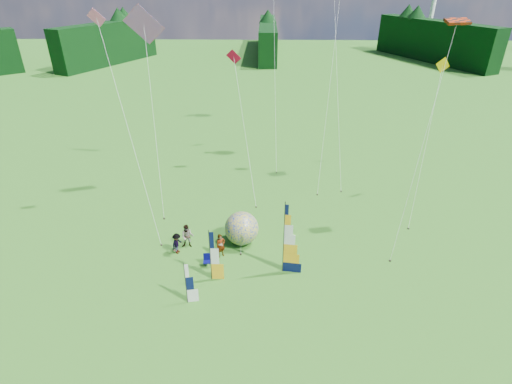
{
  "coord_description": "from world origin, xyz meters",
  "views": [
    {
      "loc": [
        -0.48,
        -18.52,
        17.91
      ],
      "look_at": [
        -1.0,
        4.0,
        5.5
      ],
      "focal_mm": 28.0,
      "sensor_mm": 36.0,
      "label": 1
    }
  ],
  "objects_px": {
    "spectator_a": "(221,246)",
    "spectator_c": "(177,243)",
    "camp_chair": "(207,261)",
    "kite_whale": "(337,58)",
    "side_banner_far": "(186,284)",
    "side_banner_left": "(210,256)",
    "bol_inflatable": "(242,228)",
    "spectator_b": "(187,236)",
    "spectator_d": "(231,229)",
    "feather_banner_main": "(284,239)"
  },
  "relations": [
    {
      "from": "spectator_a",
      "to": "spectator_d",
      "type": "xyz_separation_m",
      "value": [
        0.53,
        2.14,
        -0.06
      ]
    },
    {
      "from": "side_banner_left",
      "to": "spectator_c",
      "type": "bearing_deg",
      "value": 135.46
    },
    {
      "from": "spectator_b",
      "to": "kite_whale",
      "type": "height_order",
      "value": "kite_whale"
    },
    {
      "from": "spectator_a",
      "to": "kite_whale",
      "type": "relative_size",
      "value": 0.08
    },
    {
      "from": "bol_inflatable",
      "to": "spectator_b",
      "type": "height_order",
      "value": "bol_inflatable"
    },
    {
      "from": "spectator_a",
      "to": "spectator_d",
      "type": "height_order",
      "value": "spectator_a"
    },
    {
      "from": "side_banner_left",
      "to": "kite_whale",
      "type": "xyz_separation_m",
      "value": [
        10.13,
        18.32,
        9.02
      ]
    },
    {
      "from": "spectator_d",
      "to": "feather_banner_main",
      "type": "bearing_deg",
      "value": 164.36
    },
    {
      "from": "spectator_d",
      "to": "spectator_b",
      "type": "bearing_deg",
      "value": 47.68
    },
    {
      "from": "spectator_b",
      "to": "camp_chair",
      "type": "bearing_deg",
      "value": -51.81
    },
    {
      "from": "side_banner_far",
      "to": "spectator_c",
      "type": "xyz_separation_m",
      "value": [
        -1.57,
        4.97,
        -0.67
      ]
    },
    {
      "from": "side_banner_far",
      "to": "spectator_a",
      "type": "xyz_separation_m",
      "value": [
        1.62,
        4.65,
        -0.57
      ]
    },
    {
      "from": "spectator_d",
      "to": "camp_chair",
      "type": "bearing_deg",
      "value": 95.3
    },
    {
      "from": "side_banner_far",
      "to": "spectator_c",
      "type": "height_order",
      "value": "side_banner_far"
    },
    {
      "from": "bol_inflatable",
      "to": "spectator_a",
      "type": "xyz_separation_m",
      "value": [
        -1.4,
        -1.7,
        -0.35
      ]
    },
    {
      "from": "side_banner_far",
      "to": "camp_chair",
      "type": "xyz_separation_m",
      "value": [
        0.75,
        3.5,
        -1.02
      ]
    },
    {
      "from": "spectator_b",
      "to": "spectator_d",
      "type": "bearing_deg",
      "value": 20.11
    },
    {
      "from": "feather_banner_main",
      "to": "spectator_a",
      "type": "xyz_separation_m",
      "value": [
        -4.36,
        1.55,
        -1.73
      ]
    },
    {
      "from": "bol_inflatable",
      "to": "spectator_c",
      "type": "bearing_deg",
      "value": -163.3
    },
    {
      "from": "side_banner_left",
      "to": "spectator_a",
      "type": "bearing_deg",
      "value": 81.53
    },
    {
      "from": "feather_banner_main",
      "to": "spectator_d",
      "type": "relative_size",
      "value": 3.1
    },
    {
      "from": "side_banner_left",
      "to": "kite_whale",
      "type": "height_order",
      "value": "kite_whale"
    },
    {
      "from": "bol_inflatable",
      "to": "spectator_b",
      "type": "xyz_separation_m",
      "value": [
        -3.95,
        -0.65,
        -0.32
      ]
    },
    {
      "from": "bol_inflatable",
      "to": "spectator_d",
      "type": "height_order",
      "value": "bol_inflatable"
    },
    {
      "from": "feather_banner_main",
      "to": "camp_chair",
      "type": "height_order",
      "value": "feather_banner_main"
    },
    {
      "from": "side_banner_far",
      "to": "spectator_c",
      "type": "bearing_deg",
      "value": 96.39
    },
    {
      "from": "side_banner_far",
      "to": "bol_inflatable",
      "type": "relative_size",
      "value": 1.17
    },
    {
      "from": "side_banner_left",
      "to": "spectator_a",
      "type": "height_order",
      "value": "side_banner_left"
    },
    {
      "from": "side_banner_left",
      "to": "spectator_c",
      "type": "xyz_separation_m",
      "value": [
        -2.8,
        2.79,
        -1.07
      ]
    },
    {
      "from": "spectator_c",
      "to": "spectator_d",
      "type": "relative_size",
      "value": 0.96
    },
    {
      "from": "side_banner_left",
      "to": "spectator_d",
      "type": "distance_m",
      "value": 4.81
    },
    {
      "from": "camp_chair",
      "to": "side_banner_far",
      "type": "bearing_deg",
      "value": -106.2
    },
    {
      "from": "side_banner_far",
      "to": "spectator_a",
      "type": "relative_size",
      "value": 1.62
    },
    {
      "from": "spectator_b",
      "to": "spectator_c",
      "type": "xyz_separation_m",
      "value": [
        -0.63,
        -0.73,
        -0.13
      ]
    },
    {
      "from": "spectator_d",
      "to": "camp_chair",
      "type": "distance_m",
      "value": 3.6
    },
    {
      "from": "camp_chair",
      "to": "kite_whale",
      "type": "height_order",
      "value": "kite_whale"
    },
    {
      "from": "spectator_a",
      "to": "spectator_c",
      "type": "relative_size",
      "value": 1.13
    },
    {
      "from": "side_banner_far",
      "to": "spectator_a",
      "type": "height_order",
      "value": "side_banner_far"
    },
    {
      "from": "bol_inflatable",
      "to": "feather_banner_main",
      "type": "bearing_deg",
      "value": -47.62
    },
    {
      "from": "side_banner_left",
      "to": "side_banner_far",
      "type": "height_order",
      "value": "side_banner_left"
    },
    {
      "from": "bol_inflatable",
      "to": "camp_chair",
      "type": "relative_size",
      "value": 2.74
    },
    {
      "from": "feather_banner_main",
      "to": "spectator_a",
      "type": "height_order",
      "value": "feather_banner_main"
    },
    {
      "from": "feather_banner_main",
      "to": "spectator_d",
      "type": "bearing_deg",
      "value": 143.72
    },
    {
      "from": "bol_inflatable",
      "to": "kite_whale",
      "type": "height_order",
      "value": "kite_whale"
    },
    {
      "from": "side_banner_left",
      "to": "kite_whale",
      "type": "distance_m",
      "value": 22.79
    },
    {
      "from": "spectator_a",
      "to": "spectator_d",
      "type": "relative_size",
      "value": 1.08
    },
    {
      "from": "side_banner_left",
      "to": "spectator_b",
      "type": "relative_size",
      "value": 2.0
    },
    {
      "from": "spectator_a",
      "to": "spectator_b",
      "type": "relative_size",
      "value": 0.97
    },
    {
      "from": "camp_chair",
      "to": "spectator_b",
      "type": "bearing_deg",
      "value": 123.44
    },
    {
      "from": "kite_whale",
      "to": "feather_banner_main",
      "type": "bearing_deg",
      "value": -127.7
    }
  ]
}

